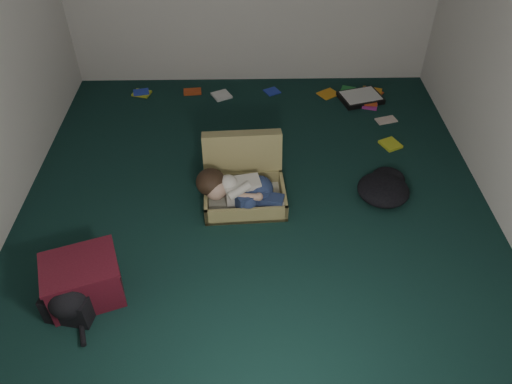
{
  "coord_description": "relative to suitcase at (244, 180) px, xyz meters",
  "views": [
    {
      "loc": [
        -0.06,
        -3.04,
        2.93
      ],
      "look_at": [
        0.0,
        -0.15,
        0.35
      ],
      "focal_mm": 35.0,
      "sensor_mm": 36.0,
      "label": 1
    }
  ],
  "objects": [
    {
      "name": "floor",
      "position": [
        0.1,
        -0.23,
        -0.15
      ],
      "size": [
        4.5,
        4.5,
        0.0
      ],
      "primitive_type": "plane",
      "color": "black",
      "rests_on": "ground"
    },
    {
      "name": "suitcase",
      "position": [
        0.0,
        0.0,
        0.0
      ],
      "size": [
        0.72,
        0.7,
        0.5
      ],
      "rotation": [
        0.0,
        0.0,
        0.06
      ],
      "color": "tan",
      "rests_on": "floor"
    },
    {
      "name": "person",
      "position": [
        -0.04,
        -0.17,
        0.04
      ],
      "size": [
        0.75,
        0.35,
        0.31
      ],
      "rotation": [
        0.0,
        0.0,
        0.06
      ],
      "color": "silver",
      "rests_on": "suitcase"
    },
    {
      "name": "maroon_bin",
      "position": [
        -1.11,
        -1.08,
        0.02
      ],
      "size": [
        0.61,
        0.54,
        0.35
      ],
      "rotation": [
        0.0,
        0.0,
        0.34
      ],
      "color": "#4D0F1B",
      "rests_on": "floor"
    },
    {
      "name": "backpack",
      "position": [
        -1.18,
        -1.23,
        -0.03
      ],
      "size": [
        0.45,
        0.39,
        0.24
      ],
      "primitive_type": null,
      "rotation": [
        0.0,
        0.0,
        -0.19
      ],
      "color": "black",
      "rests_on": "floor"
    },
    {
      "name": "clothing_pile",
      "position": [
        1.31,
        0.0,
        -0.08
      ],
      "size": [
        0.54,
        0.49,
        0.14
      ],
      "primitive_type": null,
      "rotation": [
        0.0,
        0.0,
        0.3
      ],
      "color": "black",
      "rests_on": "floor"
    },
    {
      "name": "paper_tray",
      "position": [
        1.3,
        1.53,
        -0.12
      ],
      "size": [
        0.52,
        0.44,
        0.06
      ],
      "rotation": [
        0.0,
        0.0,
        0.28
      ],
      "color": "black",
      "rests_on": "floor"
    },
    {
      "name": "book_scatter",
      "position": [
        0.62,
        1.5,
        -0.14
      ],
      "size": [
        2.83,
        1.28,
        0.02
      ],
      "color": "#CBD525",
      "rests_on": "floor"
    }
  ]
}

